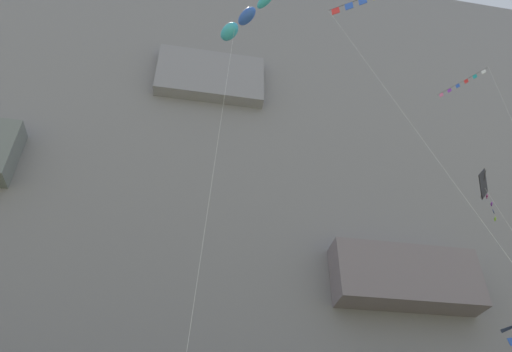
{
  "coord_description": "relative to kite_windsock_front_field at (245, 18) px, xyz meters",
  "views": [
    {
      "loc": [
        -1.4,
        2.97,
        1.89
      ],
      "look_at": [
        2.54,
        25.44,
        19.06
      ],
      "focal_mm": 33.61,
      "sensor_mm": 36.0,
      "label": 1
    }
  ],
  "objects": [
    {
      "name": "kite_banner_mid_center",
      "position": [
        20.36,
        6.57,
        1.21
      ],
      "size": [
        2.82,
        3.89,
        33.44
      ],
      "color": "black",
      "rests_on": "ground"
    },
    {
      "name": "kite_delta_mid_left",
      "position": [
        14.97,
        5.06,
        -17.72
      ],
      "size": [
        1.9,
        2.31,
        10.39
      ],
      "color": "navy",
      "rests_on": "ground"
    },
    {
      "name": "cliff_face",
      "position": [
        -1.04,
        36.15,
        11.52
      ],
      "size": [
        180.0,
        25.82,
        78.61
      ],
      "color": "gray",
      "rests_on": "ground"
    },
    {
      "name": "kite_banner_near_cliff",
      "position": [
        8.05,
        -1.42,
        1.18
      ],
      "size": [
        4.75,
        6.83,
        30.4
      ],
      "color": "black",
      "rests_on": "ground"
    },
    {
      "name": "kite_windsock_front_field",
      "position": [
        0.0,
        0.0,
        0.0
      ],
      "size": [
        4.88,
        6.93,
        28.51
      ],
      "color": "#38B2D1",
      "rests_on": "ground"
    },
    {
      "name": "kite_diamond_low_right",
      "position": [
        14.87,
        2.48,
        -9.49
      ],
      "size": [
        2.92,
        3.74,
        19.81
      ],
      "color": "black",
      "rests_on": "ground"
    }
  ]
}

